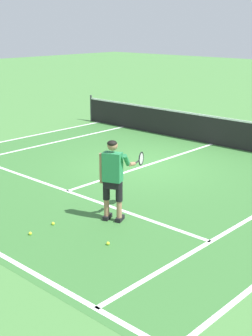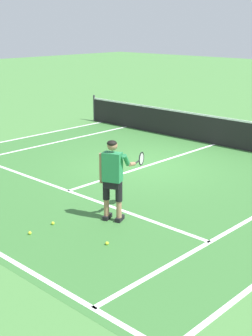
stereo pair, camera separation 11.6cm
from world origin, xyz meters
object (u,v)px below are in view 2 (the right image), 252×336
at_px(tennis_player, 113,175).
at_px(tennis_ball_by_baseline, 53,223).
at_px(tennis_ball_near_feet, 107,243).
at_px(tennis_ball_mid_court, 30,233).

distance_m(tennis_player, tennis_ball_by_baseline, 1.58).
relative_size(tennis_ball_near_feet, tennis_ball_by_baseline, 1.00).
relative_size(tennis_player, tennis_ball_mid_court, 25.95).
bearing_deg(tennis_ball_near_feet, tennis_ball_mid_court, -153.20).
xyz_separation_m(tennis_player, tennis_ball_near_feet, (0.74, -0.91, -0.96)).
distance_m(tennis_player, tennis_ball_near_feet, 1.51).
distance_m(tennis_ball_near_feet, tennis_ball_mid_court, 1.58).
height_order(tennis_player, tennis_ball_mid_court, tennis_player).
bearing_deg(tennis_ball_mid_court, tennis_player, 67.40).
distance_m(tennis_ball_near_feet, tennis_ball_by_baseline, 1.46).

